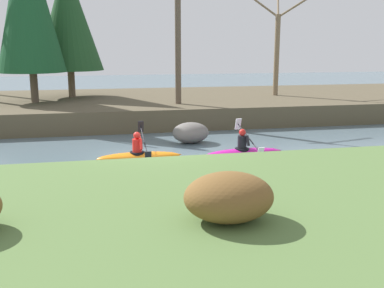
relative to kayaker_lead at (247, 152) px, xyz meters
name	(u,v)px	position (x,y,z in m)	size (l,w,h in m)	color
ground_plane	(156,166)	(-3.12, -0.44, -0.20)	(90.00, 90.00, 0.00)	slate
riverbank_near	(194,224)	(-3.12, -6.17, 0.21)	(44.00, 7.50, 0.81)	#56753D
riverbank_far	(130,106)	(-3.12, 10.21, 0.29)	(44.00, 10.40, 0.98)	brown
conifer_tree_mid_left	(68,16)	(-6.16, 11.10, 4.97)	(3.48, 3.48, 6.97)	brown
bare_tree_mid_downstream	(178,27)	(-1.02, 7.17, 4.35)	(4.15, 4.10, 7.58)	brown
bare_tree_downstream	(277,45)	(4.92, 9.72, 3.51)	(3.21, 3.17, 5.80)	#7A664C
shrub_clump_second	(229,197)	(-2.71, -7.05, 1.02)	(1.53, 1.27, 0.83)	brown
kayaker_lead	(247,152)	(0.00, 0.00, 0.00)	(2.79, 2.07, 1.20)	#C61999
kayaker_middle	(143,156)	(-3.46, 0.18, 0.00)	(2.77, 2.06, 1.20)	orange
boulder_midstream	(191,133)	(-1.34, 2.76, 0.20)	(1.42, 1.11, 0.80)	slate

